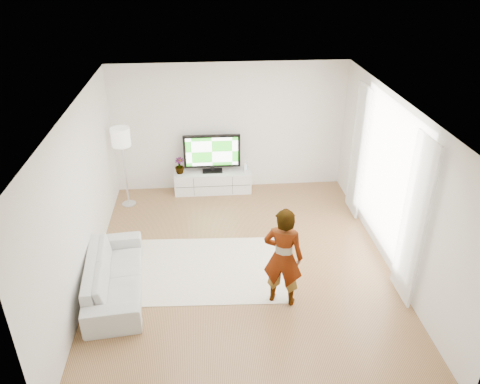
{
  "coord_description": "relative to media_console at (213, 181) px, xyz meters",
  "views": [
    {
      "loc": [
        -0.58,
        -6.51,
        4.89
      ],
      "look_at": [
        0.01,
        0.4,
        1.21
      ],
      "focal_mm": 35.0,
      "sensor_mm": 36.0,
      "label": 1
    }
  ],
  "objects": [
    {
      "name": "floor",
      "position": [
        0.4,
        -2.76,
        -0.24
      ],
      "size": [
        6.0,
        6.0,
        0.0
      ],
      "primitive_type": "plane",
      "color": "#A5744A",
      "rests_on": "ground"
    },
    {
      "name": "ceiling",
      "position": [
        0.4,
        -2.76,
        2.56
      ],
      "size": [
        6.0,
        6.0,
        0.0
      ],
      "primitive_type": "plane",
      "color": "white",
      "rests_on": "wall_back"
    },
    {
      "name": "wall_left",
      "position": [
        -2.1,
        -2.76,
        1.16
      ],
      "size": [
        0.02,
        6.0,
        2.8
      ],
      "primitive_type": "cube",
      "color": "silver",
      "rests_on": "floor"
    },
    {
      "name": "wall_right",
      "position": [
        2.9,
        -2.76,
        1.16
      ],
      "size": [
        0.02,
        6.0,
        2.8
      ],
      "primitive_type": "cube",
      "color": "silver",
      "rests_on": "floor"
    },
    {
      "name": "wall_back",
      "position": [
        0.4,
        0.24,
        1.16
      ],
      "size": [
        5.0,
        0.02,
        2.8
      ],
      "primitive_type": "cube",
      "color": "silver",
      "rests_on": "floor"
    },
    {
      "name": "wall_front",
      "position": [
        0.4,
        -5.76,
        1.16
      ],
      "size": [
        5.0,
        0.02,
        2.8
      ],
      "primitive_type": "cube",
      "color": "silver",
      "rests_on": "floor"
    },
    {
      "name": "window",
      "position": [
        2.88,
        -2.46,
        1.21
      ],
      "size": [
        0.01,
        2.6,
        2.5
      ],
      "primitive_type": "cube",
      "color": "white",
      "rests_on": "wall_right"
    },
    {
      "name": "curtain_near",
      "position": [
        2.8,
        -3.76,
        1.11
      ],
      "size": [
        0.04,
        0.7,
        2.6
      ],
      "primitive_type": "cube",
      "color": "white",
      "rests_on": "floor"
    },
    {
      "name": "curtain_far",
      "position": [
        2.8,
        -1.16,
        1.11
      ],
      "size": [
        0.04,
        0.7,
        2.6
      ],
      "primitive_type": "cube",
      "color": "white",
      "rests_on": "floor"
    },
    {
      "name": "media_console",
      "position": [
        0.0,
        0.0,
        0.0
      ],
      "size": [
        1.68,
        0.48,
        0.47
      ],
      "color": "silver",
      "rests_on": "floor"
    },
    {
      "name": "television",
      "position": [
        -0.0,
        0.03,
        0.7
      ],
      "size": [
        1.22,
        0.24,
        0.85
      ],
      "color": "black",
      "rests_on": "media_console"
    },
    {
      "name": "game_console",
      "position": [
        0.73,
        -0.0,
        0.34
      ],
      "size": [
        0.09,
        0.17,
        0.22
      ],
      "rotation": [
        0.0,
        0.0,
        -0.25
      ],
      "color": "white",
      "rests_on": "media_console"
    },
    {
      "name": "potted_plant",
      "position": [
        -0.71,
        0.0,
        0.41
      ],
      "size": [
        0.21,
        0.21,
        0.36
      ],
      "primitive_type": "imported",
      "rotation": [
        0.0,
        0.0,
        0.07
      ],
      "color": "#3F7238",
      "rests_on": "media_console"
    },
    {
      "name": "rug",
      "position": [
        -0.16,
        -2.85,
        -0.23
      ],
      "size": [
        2.63,
        1.96,
        0.01
      ],
      "primitive_type": "cube",
      "rotation": [
        0.0,
        0.0,
        -0.05
      ],
      "color": "#F0E5CC",
      "rests_on": "floor"
    },
    {
      "name": "player",
      "position": [
        0.92,
        -3.74,
        0.59
      ],
      "size": [
        0.69,
        0.57,
        1.63
      ],
      "primitive_type": "imported",
      "rotation": [
        0.0,
        0.0,
        2.79
      ],
      "color": "#334772",
      "rests_on": "rug"
    },
    {
      "name": "sofa",
      "position": [
        -1.65,
        -3.28,
        0.07
      ],
      "size": [
        1.02,
        2.16,
        0.61
      ],
      "primitive_type": "imported",
      "rotation": [
        0.0,
        0.0,
        1.67
      ],
      "color": "beige",
      "rests_on": "floor"
    },
    {
      "name": "floor_lamp",
      "position": [
        -1.8,
        -0.45,
        1.21
      ],
      "size": [
        0.38,
        0.38,
        1.71
      ],
      "color": "silver",
      "rests_on": "floor"
    }
  ]
}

